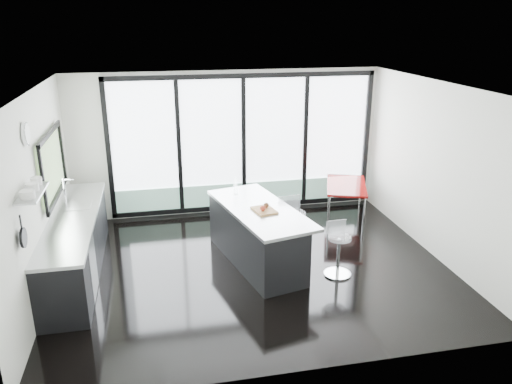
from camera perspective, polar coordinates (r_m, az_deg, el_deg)
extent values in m
cube|color=black|center=(7.95, -0.27, -8.60)|extent=(6.00, 5.00, 0.00)
cube|color=white|center=(7.08, -0.30, 11.83)|extent=(6.00, 5.00, 0.00)
cube|color=silver|center=(9.77, -3.22, 5.56)|extent=(6.00, 0.00, 2.80)
cube|color=white|center=(9.78, -1.45, 5.61)|extent=(5.00, 0.02, 2.50)
cube|color=slate|center=(10.04, -1.36, -0.16)|extent=(5.00, 0.02, 0.44)
cube|color=black|center=(9.61, -8.79, 5.13)|extent=(0.08, 0.04, 2.50)
cube|color=black|center=(9.75, -1.41, 5.55)|extent=(0.08, 0.04, 2.50)
cube|color=black|center=(10.04, 5.67, 5.88)|extent=(0.08, 0.04, 2.50)
cube|color=silver|center=(5.16, 5.31, -7.62)|extent=(6.00, 0.00, 2.80)
cube|color=silver|center=(7.44, -23.56, -0.56)|extent=(0.00, 5.00, 2.80)
cube|color=#6D8C5B|center=(8.22, -22.40, 2.87)|extent=(0.02, 1.60, 0.90)
cube|color=#AAADAF|center=(6.52, -24.22, -0.09)|extent=(0.25, 0.80, 0.03)
cylinder|color=white|center=(6.91, -24.83, 6.05)|extent=(0.04, 0.30, 0.30)
cylinder|color=black|center=(6.31, -25.05, -4.75)|extent=(0.03, 0.24, 0.24)
cube|color=silver|center=(8.49, 19.99, 2.26)|extent=(0.00, 5.00, 2.80)
cube|color=black|center=(8.09, -19.87, -5.88)|extent=(0.65, 3.20, 0.87)
cube|color=#AAADAF|center=(7.92, -20.25, -2.87)|extent=(0.69, 3.24, 0.05)
cube|color=#AAADAF|center=(8.38, -19.81, -1.59)|extent=(0.45, 0.48, 0.06)
cylinder|color=silver|center=(8.32, -21.02, -0.08)|extent=(0.02, 0.02, 0.44)
cube|color=#AAADAF|center=(7.39, -18.14, -8.30)|extent=(0.03, 0.60, 0.80)
cube|color=black|center=(7.94, -0.06, -5.16)|extent=(1.23, 2.29, 0.86)
cube|color=#AAADAF|center=(7.80, 0.47, -2.01)|extent=(1.43, 2.40, 0.05)
cube|color=#B8824A|center=(7.66, 0.95, -2.10)|extent=(0.38, 0.45, 0.03)
sphere|color=#9C321F|center=(7.57, 0.77, -1.87)|extent=(0.11, 0.11, 0.09)
sphere|color=brown|center=(7.70, 1.18, -1.52)|extent=(0.10, 0.10, 0.08)
cylinder|color=silver|center=(8.34, -2.35, 0.63)|extent=(0.08, 0.08, 0.28)
cylinder|color=silver|center=(7.69, 9.40, -7.18)|extent=(0.44, 0.44, 0.65)
cylinder|color=silver|center=(8.17, 4.18, -4.83)|extent=(0.53, 0.53, 0.77)
cube|color=maroon|center=(9.85, 10.17, -1.04)|extent=(1.12, 1.45, 0.69)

